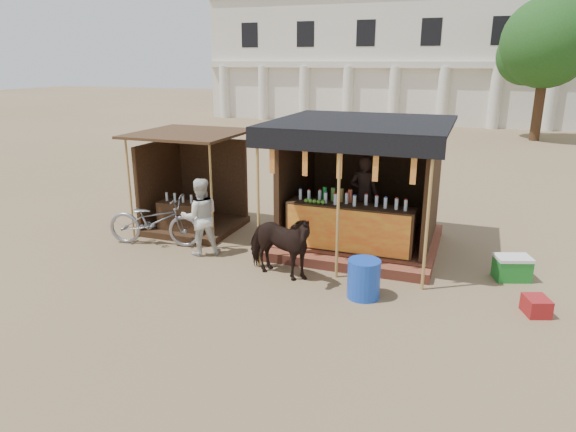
# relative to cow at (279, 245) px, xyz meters

# --- Properties ---
(ground) EXTENTS (120.00, 120.00, 0.00)m
(ground) POSITION_rel_cow_xyz_m (0.03, -1.18, -0.65)
(ground) COLOR #846B4C
(ground) RESTS_ON ground
(main_stall) EXTENTS (3.60, 3.61, 2.78)m
(main_stall) POSITION_rel_cow_xyz_m (1.04, 2.18, 0.38)
(main_stall) COLOR #994632
(main_stall) RESTS_ON ground
(secondary_stall) EXTENTS (2.40, 2.40, 2.38)m
(secondary_stall) POSITION_rel_cow_xyz_m (-3.13, 2.05, 0.20)
(secondary_stall) COLOR #3B2715
(secondary_stall) RESTS_ON ground
(cow) EXTENTS (1.65, 1.03, 1.30)m
(cow) POSITION_rel_cow_xyz_m (0.00, 0.00, 0.00)
(cow) COLOR black
(cow) RESTS_ON ground
(motorbike) EXTENTS (2.22, 1.13, 1.11)m
(motorbike) POSITION_rel_cow_xyz_m (-3.24, 0.71, -0.09)
(motorbike) COLOR gray
(motorbike) RESTS_ON ground
(bystander) EXTENTS (1.01, 0.97, 1.65)m
(bystander) POSITION_rel_cow_xyz_m (-1.98, 0.57, 0.17)
(bystander) COLOR silver
(bystander) RESTS_ON ground
(blue_barrel) EXTENTS (0.70, 0.70, 0.69)m
(blue_barrel) POSITION_rel_cow_xyz_m (1.70, -0.30, -0.30)
(blue_barrel) COLOR #1844BB
(blue_barrel) RESTS_ON ground
(red_crate) EXTENTS (0.48, 0.53, 0.29)m
(red_crate) POSITION_rel_cow_xyz_m (4.47, 0.05, -0.50)
(red_crate) COLOR maroon
(red_crate) RESTS_ON ground
(cooler) EXTENTS (0.75, 0.63, 0.46)m
(cooler) POSITION_rel_cow_xyz_m (4.16, 1.42, -0.42)
(cooler) COLOR #1A7826
(cooler) RESTS_ON ground
(background_building) EXTENTS (26.00, 7.45, 8.18)m
(background_building) POSITION_rel_cow_xyz_m (-1.97, 28.76, 3.33)
(background_building) COLOR silver
(background_building) RESTS_ON ground
(tree) EXTENTS (4.50, 4.40, 7.00)m
(tree) POSITION_rel_cow_xyz_m (5.84, 20.96, 3.98)
(tree) COLOR #382314
(tree) RESTS_ON ground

